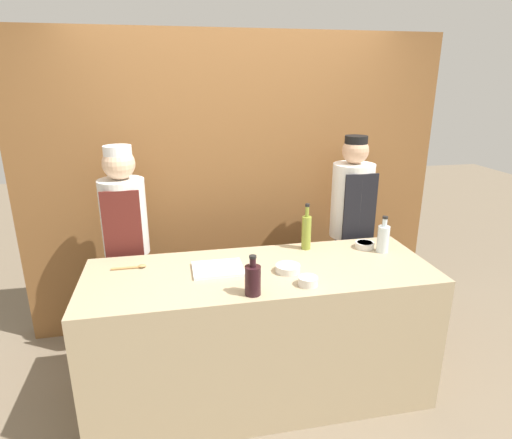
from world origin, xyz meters
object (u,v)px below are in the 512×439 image
Objects in this scene: sauce_bowl_orange at (288,268)px; sauce_bowl_white at (308,281)px; cutting_board at (218,269)px; bottle_clear at (383,238)px; bottle_oil at (306,231)px; chef_right at (350,230)px; sauce_bowl_brown at (365,245)px; wooden_spoon at (132,267)px; chef_left at (127,246)px; bottle_wine at (253,279)px.

sauce_bowl_white is (0.06, -0.20, 0.00)m from sauce_bowl_orange.
bottle_clear is (1.14, 0.08, 0.09)m from cutting_board.
bottle_oil is at bearing 19.83° from cutting_board.
sauce_bowl_orange is at bearing -14.17° from cutting_board.
bottle_clear is at bearing -87.49° from chef_right.
sauce_bowl_white is at bearing -31.94° from cutting_board.
bottle_oil is at bearing 56.55° from sauce_bowl_orange.
sauce_bowl_orange is 1.33× the size of sauce_bowl_white.
sauce_bowl_brown is at bearing 23.11° from sauce_bowl_orange.
wooden_spoon is (-1.58, -0.03, -0.01)m from sauce_bowl_brown.
sauce_bowl_brown is 0.43m from bottle_oil.
sauce_bowl_orange reaches higher than sauce_bowl_brown.
chef_right is at bearing 92.51° from bottle_clear.
chef_right is (1.71, -0.00, 0.00)m from chef_left.
sauce_bowl_orange is at bearing -135.95° from chef_right.
sauce_bowl_white is 0.35× the size of bottle_oil.
bottle_wine is 1.19m from chef_left.
bottle_wine is (-0.33, -0.04, 0.06)m from sauce_bowl_white.
bottle_wine is (0.15, -0.35, 0.08)m from cutting_board.
chef_left is (-1.73, 0.50, -0.12)m from bottle_clear.
chef_right is (0.97, 0.92, -0.10)m from bottle_wine.
chef_right reaches higher than sauce_bowl_white.
bottle_clear is at bearing -15.93° from chef_left.
sauce_bowl_brown reaches higher than cutting_board.
chef_left is at bearing 136.09° from cutting_board.
wooden_spoon is (-1.17, -0.10, -0.12)m from bottle_oil.
chef_right is at bearing 44.05° from sauce_bowl_orange.
bottle_wine reaches higher than cutting_board.
sauce_bowl_brown is at bearing -9.49° from bottle_oil.
sauce_bowl_white is at bearing -140.60° from sauce_bowl_brown.
bottle_wine is at bearing -66.12° from cutting_board.
sauce_bowl_brown is at bearing 39.40° from sauce_bowl_white.
sauce_bowl_orange reaches higher than cutting_board.
wooden_spoon is 0.13× the size of chef_right.
bottle_oil is 1.28× the size of bottle_clear.
chef_left is (-1.24, 0.34, -0.15)m from bottle_oil.
sauce_bowl_brown is 0.15m from bottle_clear.
sauce_bowl_white reaches higher than wooden_spoon.
chef_right is (1.64, 0.44, -0.02)m from wooden_spoon.
wooden_spoon is at bearing 144.80° from bottle_wine.
sauce_bowl_brown is at bearing 8.84° from cutting_board.
sauce_bowl_brown is 0.41m from chef_right.
bottle_wine is at bearing -35.20° from wooden_spoon.
sauce_bowl_white reaches higher than sauce_bowl_orange.
chef_left is (-1.08, 0.87, -0.05)m from sauce_bowl_white.
chef_right is (-0.02, 0.49, -0.11)m from bottle_clear.
chef_left is 0.99× the size of chef_right.
sauce_bowl_orange is at bearing -14.04° from wooden_spoon.
cutting_board is 1.35× the size of bottle_wine.
bottle_wine is 0.14× the size of chef_right.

